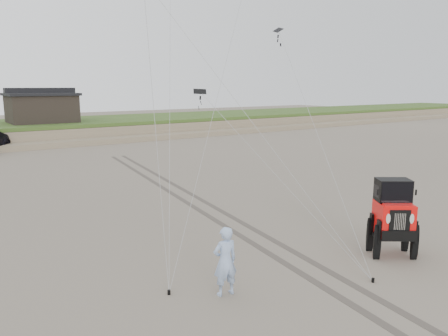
{
  "coord_description": "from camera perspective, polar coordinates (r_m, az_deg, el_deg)",
  "views": [
    {
      "loc": [
        -8.06,
        -8.57,
        5.27
      ],
      "look_at": [
        0.04,
        3.0,
        2.6
      ],
      "focal_mm": 35.0,
      "sensor_mm": 36.0,
      "label": 1
    }
  ],
  "objects": [
    {
      "name": "ground",
      "position": [
        12.9,
        7.73,
        -13.52
      ],
      "size": [
        160.0,
        160.0,
        0.0
      ],
      "primitive_type": "plane",
      "color": "#6B6054",
      "rests_on": "ground"
    },
    {
      "name": "stake_aux",
      "position": [
        12.92,
        18.88,
        -13.69
      ],
      "size": [
        0.08,
        0.08,
        0.12
      ],
      "primitive_type": "cylinder",
      "color": "black",
      "rests_on": "ground"
    },
    {
      "name": "tire_tracks",
      "position": [
        20.09,
        -3.62,
        -4.52
      ],
      "size": [
        5.22,
        29.74,
        0.01
      ],
      "color": "#4C443D",
      "rests_on": "ground"
    },
    {
      "name": "man",
      "position": [
        11.28,
        0.15,
        -12.07
      ],
      "size": [
        0.71,
        0.51,
        1.81
      ],
      "primitive_type": "imported",
      "rotation": [
        0.0,
        0.0,
        3.02
      ],
      "color": "#849CCD",
      "rests_on": "ground"
    },
    {
      "name": "dune_ridge",
      "position": [
        46.99,
        -25.03,
        4.27
      ],
      "size": [
        160.0,
        14.25,
        1.73
      ],
      "color": "#7A6B54",
      "rests_on": "ground"
    },
    {
      "name": "jeep",
      "position": [
        14.69,
        21.17,
        -7.07
      ],
      "size": [
        4.85,
        5.54,
        1.94
      ],
      "primitive_type": null,
      "rotation": [
        0.0,
        0.0,
        -0.62
      ],
      "color": "red",
      "rests_on": "ground"
    },
    {
      "name": "stake_main",
      "position": [
        11.71,
        -7.2,
        -15.8
      ],
      "size": [
        0.08,
        0.08,
        0.12
      ],
      "primitive_type": "cylinder",
      "color": "black",
      "rests_on": "ground"
    },
    {
      "name": "cabin",
      "position": [
        46.72,
        -22.73,
        7.39
      ],
      "size": [
        6.4,
        5.4,
        3.35
      ],
      "color": "black",
      "rests_on": "dune_ridge"
    }
  ]
}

